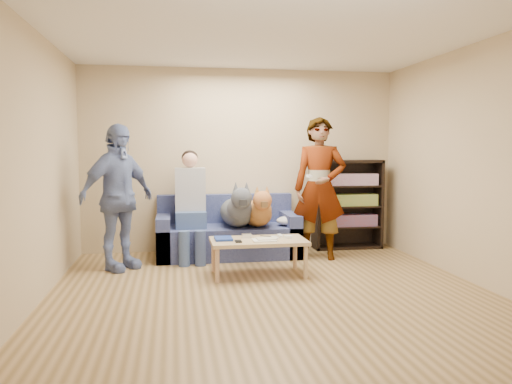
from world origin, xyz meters
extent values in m
plane|color=brown|center=(0.00, 0.00, 0.00)|extent=(5.00, 5.00, 0.00)
plane|color=white|center=(0.00, 0.00, 2.60)|extent=(5.00, 5.00, 0.00)
plane|color=tan|center=(0.00, 2.50, 1.30)|extent=(4.50, 0.00, 4.50)
plane|color=tan|center=(0.00, -2.50, 1.30)|extent=(4.50, 0.00, 4.50)
plane|color=tan|center=(-2.25, 0.00, 1.30)|extent=(0.00, 5.00, 5.00)
plane|color=tan|center=(2.25, 0.00, 1.30)|extent=(0.00, 5.00, 5.00)
ellipsoid|color=#BBBBC0|center=(0.58, 1.91, 0.49)|extent=(0.36, 0.30, 0.12)
imported|color=gray|center=(0.94, 1.72, 0.94)|extent=(0.78, 0.63, 1.88)
imported|color=#7B8BC4|center=(-1.64, 1.52, 0.88)|extent=(1.04, 1.03, 1.77)
cube|color=white|center=(0.74, 1.52, 1.12)|extent=(0.05, 0.13, 0.03)
cube|color=navy|center=(-0.41, 1.02, 0.43)|extent=(0.20, 0.26, 0.03)
cube|color=white|center=(0.04, 0.87, 0.43)|extent=(0.26, 0.20, 0.02)
cube|color=beige|center=(0.07, 0.89, 0.44)|extent=(0.22, 0.17, 0.01)
cube|color=silver|center=(-0.13, 1.09, 0.45)|extent=(0.11, 0.06, 0.05)
cube|color=white|center=(0.27, 1.07, 0.43)|extent=(0.04, 0.13, 0.03)
cube|color=white|center=(0.35, 0.99, 0.43)|extent=(0.09, 0.06, 0.03)
cylinder|color=silver|center=(0.19, 0.95, 0.43)|extent=(0.07, 0.07, 0.02)
cylinder|color=silver|center=(0.19, 1.03, 0.43)|extent=(0.07, 0.07, 0.02)
cylinder|color=orange|center=(-0.03, 0.81, 0.42)|extent=(0.13, 0.06, 0.01)
cylinder|color=black|center=(0.11, 1.15, 0.42)|extent=(0.13, 0.08, 0.01)
cube|color=black|center=(-0.26, 0.85, 0.43)|extent=(0.07, 0.12, 0.02)
cube|color=#515B93|center=(-0.25, 2.05, 0.21)|extent=(1.90, 0.85, 0.42)
cube|color=#515B93|center=(-0.25, 2.38, 0.62)|extent=(1.90, 0.18, 0.40)
cube|color=#515B93|center=(-1.11, 2.05, 0.29)|extent=(0.18, 0.85, 0.58)
cube|color=#515B93|center=(0.61, 2.05, 0.29)|extent=(0.18, 0.85, 0.58)
cube|color=#3C5184|center=(-0.75, 1.97, 0.53)|extent=(0.40, 0.38, 0.22)
cylinder|color=#41598F|center=(-0.85, 1.55, 0.21)|extent=(0.14, 0.14, 0.47)
cylinder|color=#3A4E7F|center=(-0.65, 1.55, 0.21)|extent=(0.14, 0.14, 0.47)
cube|color=#A6A6AA|center=(-0.75, 2.07, 0.92)|extent=(0.40, 0.24, 0.58)
sphere|color=#DFA086|center=(-0.75, 2.07, 1.32)|extent=(0.21, 0.21, 0.21)
ellipsoid|color=black|center=(-0.75, 2.10, 1.35)|extent=(0.22, 0.22, 0.19)
ellipsoid|color=#474B51|center=(-0.14, 1.99, 0.61)|extent=(0.44, 0.91, 0.38)
sphere|color=#4F5359|center=(-0.14, 1.67, 0.70)|extent=(0.33, 0.33, 0.33)
sphere|color=#494B53|center=(-0.14, 1.49, 0.85)|extent=(0.27, 0.27, 0.27)
cube|color=black|center=(-0.14, 1.37, 0.81)|extent=(0.08, 0.13, 0.08)
cone|color=#4E5259|center=(-0.20, 1.52, 0.99)|extent=(0.08, 0.08, 0.13)
cone|color=#50535B|center=(-0.07, 1.52, 0.99)|extent=(0.08, 0.08, 0.13)
cylinder|color=#4F535A|center=(-0.14, 2.42, 0.57)|extent=(0.05, 0.30, 0.17)
ellipsoid|color=#AE6435|center=(0.13, 1.97, 0.59)|extent=(0.40, 0.83, 0.35)
sphere|color=#BA7238|center=(0.13, 1.67, 0.67)|extent=(0.30, 0.30, 0.30)
sphere|color=#B17436|center=(0.13, 1.51, 0.81)|extent=(0.24, 0.24, 0.24)
cube|color=#53391C|center=(0.13, 1.40, 0.78)|extent=(0.08, 0.12, 0.07)
cone|color=#A87633|center=(0.07, 1.54, 0.94)|extent=(0.08, 0.08, 0.12)
cone|color=#C68A3C|center=(0.20, 1.54, 0.94)|extent=(0.08, 0.08, 0.12)
cylinder|color=#BB7C39|center=(0.13, 2.36, 0.56)|extent=(0.05, 0.27, 0.16)
cube|color=tan|center=(-0.01, 0.97, 0.40)|extent=(1.10, 0.60, 0.04)
cylinder|color=tan|center=(-0.51, 0.72, 0.19)|extent=(0.05, 0.05, 0.38)
cylinder|color=tan|center=(0.49, 0.72, 0.19)|extent=(0.05, 0.05, 0.38)
cylinder|color=tan|center=(-0.51, 1.22, 0.19)|extent=(0.05, 0.05, 0.38)
cylinder|color=tan|center=(0.49, 1.22, 0.19)|extent=(0.05, 0.05, 0.38)
cube|color=black|center=(1.07, 2.32, 0.65)|extent=(0.04, 0.34, 1.30)
cube|color=black|center=(2.03, 2.32, 0.65)|extent=(0.04, 0.34, 1.30)
cube|color=black|center=(1.55, 2.32, 1.28)|extent=(1.00, 0.34, 0.04)
cube|color=black|center=(1.55, 2.32, 0.02)|extent=(1.00, 0.34, 0.04)
cube|color=black|center=(1.55, 2.48, 0.65)|extent=(1.00, 0.02, 1.30)
cube|color=black|center=(1.55, 2.32, 0.32)|extent=(0.94, 0.32, 0.03)
cube|color=black|center=(1.55, 2.32, 0.62)|extent=(0.94, 0.32, 0.02)
cube|color=black|center=(1.55, 2.32, 0.92)|extent=(0.94, 0.32, 0.02)
cube|color=#B23333|center=(1.55, 2.30, 0.42)|extent=(0.84, 0.24, 0.17)
cube|color=gold|center=(1.55, 2.30, 0.72)|extent=(0.84, 0.24, 0.17)
cube|color=#994C99|center=(1.55, 2.30, 1.02)|extent=(0.84, 0.24, 0.17)
camera|label=1|loc=(-0.98, -4.64, 1.47)|focal=35.00mm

